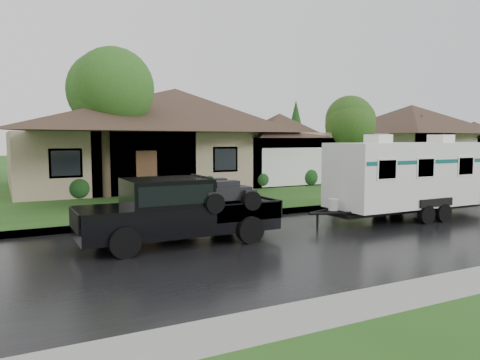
{
  "coord_description": "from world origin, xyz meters",
  "views": [
    {
      "loc": [
        -7.43,
        -12.63,
        2.88
      ],
      "look_at": [
        0.13,
        2.0,
        1.37
      ],
      "focal_mm": 35.0,
      "sensor_mm": 36.0,
      "label": 1
    }
  ],
  "objects": [
    {
      "name": "ground",
      "position": [
        0.0,
        0.0,
        0.0
      ],
      "size": [
        140.0,
        140.0,
        0.0
      ],
      "primitive_type": "plane",
      "color": "#265119",
      "rests_on": "ground"
    },
    {
      "name": "road",
      "position": [
        0.0,
        -2.0,
        0.01
      ],
      "size": [
        140.0,
        8.0,
        0.01
      ],
      "primitive_type": "cube",
      "color": "black",
      "rests_on": "ground"
    },
    {
      "name": "curb",
      "position": [
        0.0,
        2.25,
        0.07
      ],
      "size": [
        140.0,
        0.5,
        0.15
      ],
      "primitive_type": "cube",
      "color": "gray",
      "rests_on": "ground"
    },
    {
      "name": "lawn",
      "position": [
        0.0,
        15.0,
        0.07
      ],
      "size": [
        140.0,
        26.0,
        0.15
      ],
      "primitive_type": "cube",
      "color": "#265119",
      "rests_on": "ground"
    },
    {
      "name": "house_main",
      "position": [
        2.29,
        13.84,
        3.59
      ],
      "size": [
        19.44,
        10.8,
        6.9
      ],
      "color": "#9D856A",
      "rests_on": "lawn"
    },
    {
      "name": "house_neighbor",
      "position": [
        22.27,
        14.34,
        3.32
      ],
      "size": [
        15.12,
        9.72,
        6.45
      ],
      "color": "tan",
      "rests_on": "lawn"
    },
    {
      "name": "tree_left_green",
      "position": [
        -3.11,
        9.13,
        4.92
      ],
      "size": [
        4.15,
        4.15,
        6.87
      ],
      "color": "#382B1E",
      "rests_on": "lawn"
    },
    {
      "name": "tree_right_green",
      "position": [
        11.29,
        9.33,
        3.65
      ],
      "size": [
        3.05,
        3.05,
        5.05
      ],
      "color": "#382B1E",
      "rests_on": "lawn"
    },
    {
      "name": "shrub_row",
      "position": [
        2.0,
        9.3,
        0.65
      ],
      "size": [
        13.6,
        1.0,
        1.0
      ],
      "color": "#143814",
      "rests_on": "lawn"
    },
    {
      "name": "pickup_truck",
      "position": [
        -3.25,
        -0.75,
        0.96
      ],
      "size": [
        5.38,
        2.04,
        1.79
      ],
      "color": "black",
      "rests_on": "ground"
    },
    {
      "name": "travel_trailer",
      "position": [
        5.55,
        -0.75,
        1.58
      ],
      "size": [
        6.63,
        2.33,
        2.98
      ],
      "color": "white",
      "rests_on": "ground"
    }
  ]
}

